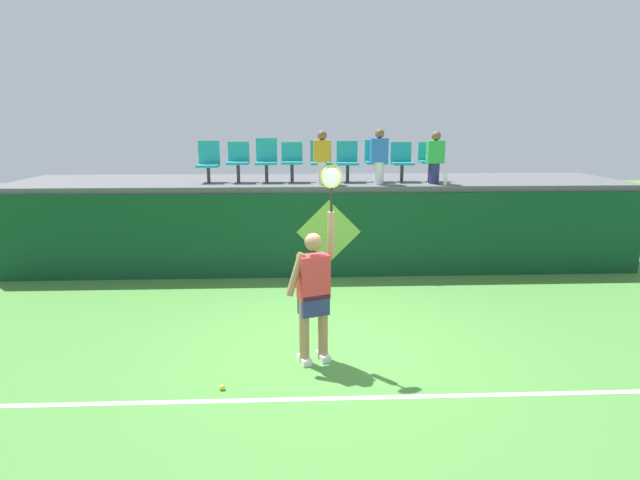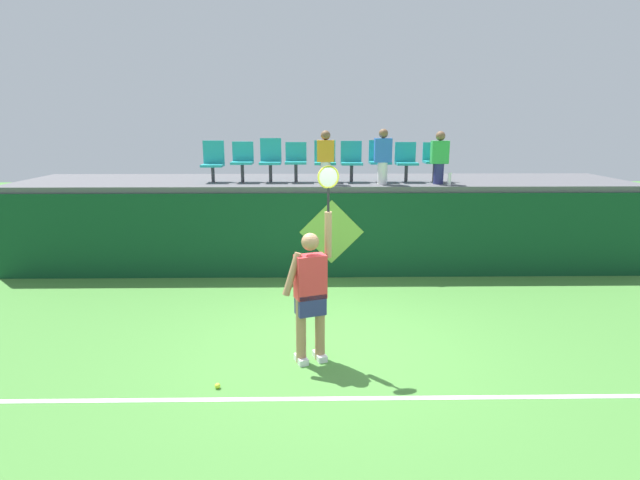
{
  "view_description": "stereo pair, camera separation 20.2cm",
  "coord_description": "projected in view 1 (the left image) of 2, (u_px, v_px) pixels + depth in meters",
  "views": [
    {
      "loc": [
        -0.47,
        -6.34,
        3.04
      ],
      "look_at": [
        -0.15,
        1.2,
        1.27
      ],
      "focal_mm": 28.36,
      "sensor_mm": 36.0,
      "label": 1
    },
    {
      "loc": [
        -0.27,
        -6.35,
        3.04
      ],
      "look_at": [
        -0.15,
        1.2,
        1.27
      ],
      "focal_mm": 28.36,
      "sensor_mm": 36.0,
      "label": 2
    }
  ],
  "objects": [
    {
      "name": "stadium_chair_6",
      "position": [
        376.0,
        159.0,
        10.58
      ],
      "size": [
        0.44,
        0.42,
        0.86
      ],
      "color": "#38383D",
      "rests_on": "spectator_platform"
    },
    {
      "name": "tennis_player",
      "position": [
        314.0,
        291.0,
        6.38
      ],
      "size": [
        0.72,
        0.38,
        2.53
      ],
      "color": "white",
      "rests_on": "ground_plane"
    },
    {
      "name": "spectator_2",
      "position": [
        435.0,
        157.0,
        10.18
      ],
      "size": [
        0.34,
        0.2,
        1.05
      ],
      "color": "navy",
      "rests_on": "spectator_platform"
    },
    {
      "name": "stadium_chair_2",
      "position": [
        267.0,
        158.0,
        10.48
      ],
      "size": [
        0.44,
        0.42,
        0.9
      ],
      "color": "#38383D",
      "rests_on": "spectator_platform"
    },
    {
      "name": "stadium_chair_8",
      "position": [
        429.0,
        159.0,
        10.62
      ],
      "size": [
        0.44,
        0.42,
        0.81
      ],
      "color": "#38383D",
      "rests_on": "spectator_platform"
    },
    {
      "name": "court_back_wall",
      "position": [
        323.0,
        235.0,
        10.04
      ],
      "size": [
        13.0,
        0.2,
        1.69
      ],
      "primitive_type": "cube",
      "color": "#0F4223",
      "rests_on": "ground_plane"
    },
    {
      "name": "stadium_chair_1",
      "position": [
        238.0,
        160.0,
        10.46
      ],
      "size": [
        0.44,
        0.42,
        0.83
      ],
      "color": "#38383D",
      "rests_on": "spectator_platform"
    },
    {
      "name": "water_bottle",
      "position": [
        445.0,
        179.0,
        10.01
      ],
      "size": [
        0.07,
        0.07,
        0.26
      ],
      "primitive_type": "cylinder",
      "color": "white",
      "rests_on": "spectator_platform"
    },
    {
      "name": "spectator_platform",
      "position": [
        320.0,
        182.0,
        11.04
      ],
      "size": [
        13.0,
        2.58,
        0.12
      ],
      "primitive_type": "cube",
      "color": "#56565B",
      "rests_on": "court_back_wall"
    },
    {
      "name": "stadium_chair_0",
      "position": [
        209.0,
        161.0,
        10.44
      ],
      "size": [
        0.44,
        0.42,
        0.85
      ],
      "color": "#38383D",
      "rests_on": "spectator_platform"
    },
    {
      "name": "ground_plane",
      "position": [
        334.0,
        351.0,
        6.88
      ],
      "size": [
        40.0,
        40.0,
        0.0
      ],
      "primitive_type": "plane",
      "color": "#478438"
    },
    {
      "name": "stadium_chair_7",
      "position": [
        402.0,
        160.0,
        10.6
      ],
      "size": [
        0.44,
        0.42,
        0.82
      ],
      "color": "#38383D",
      "rests_on": "spectator_platform"
    },
    {
      "name": "stadium_chair_5",
      "position": [
        347.0,
        159.0,
        10.55
      ],
      "size": [
        0.44,
        0.42,
        0.84
      ],
      "color": "#38383D",
      "rests_on": "spectator_platform"
    },
    {
      "name": "stadium_chair_4",
      "position": [
        321.0,
        159.0,
        10.53
      ],
      "size": [
        0.44,
        0.42,
        0.85
      ],
      "color": "#38383D",
      "rests_on": "spectator_platform"
    },
    {
      "name": "court_baseline_stripe",
      "position": [
        342.0,
        398.0,
        5.69
      ],
      "size": [
        11.7,
        0.08,
        0.01
      ],
      "primitive_type": "cube",
      "color": "white",
      "rests_on": "ground_plane"
    },
    {
      "name": "wall_signage_mount",
      "position": [
        329.0,
        277.0,
        10.13
      ],
      "size": [
        1.27,
        0.01,
        1.57
      ],
      "color": "#0F4223",
      "rests_on": "ground_plane"
    },
    {
      "name": "stadium_chair_3",
      "position": [
        292.0,
        159.0,
        10.5
      ],
      "size": [
        0.44,
        0.42,
        0.82
      ],
      "color": "#38383D",
      "rests_on": "spectator_platform"
    },
    {
      "name": "spectator_0",
      "position": [
        379.0,
        156.0,
        10.11
      ],
      "size": [
        0.34,
        0.2,
        1.1
      ],
      "color": "white",
      "rests_on": "spectator_platform"
    },
    {
      "name": "tennis_ball",
      "position": [
        222.0,
        387.0,
        5.87
      ],
      "size": [
        0.07,
        0.07,
        0.07
      ],
      "primitive_type": "sphere",
      "color": "#D1E533",
      "rests_on": "ground_plane"
    },
    {
      "name": "spectator_1",
      "position": [
        322.0,
        156.0,
        10.09
      ],
      "size": [
        0.34,
        0.2,
        1.07
      ],
      "color": "white",
      "rests_on": "spectator_platform"
    }
  ]
}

